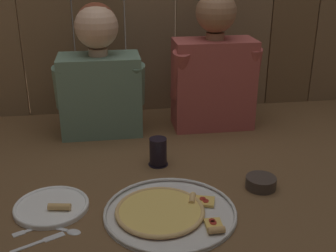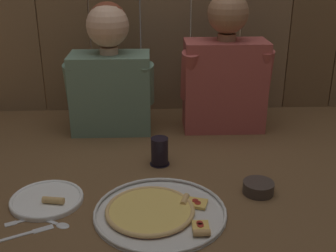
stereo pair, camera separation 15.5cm
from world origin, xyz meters
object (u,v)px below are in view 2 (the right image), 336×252
Objects in this scene: diner_left at (110,73)px; diner_right at (225,67)px; dinner_plate at (47,199)px; drinking_glass at (160,152)px; dipping_bowl at (258,187)px; pizza_tray at (157,211)px.

diner_left is 0.51m from diner_right.
drinking_glass reaches higher than dinner_plate.
dipping_bowl is at bearing -34.48° from drinking_glass.
dipping_bowl reaches higher than dinner_plate.
diner_left reaches higher than dinner_plate.
dipping_bowl reaches higher than pizza_tray.
dinner_plate is 2.19× the size of drinking_glass.
diner_right reaches higher than dinner_plate.
dinner_plate is 2.25× the size of dipping_bowl.
drinking_glass is 0.40m from dipping_bowl.
diner_left reaches higher than dipping_bowl.
diner_left is (0.17, 0.61, 0.25)m from dinner_plate.
dipping_bowl is at bearing 2.36° from dinner_plate.
dinner_plate is 0.95m from diner_right.
drinking_glass is at bearing -59.94° from diner_left.
dinner_plate is 0.46m from drinking_glass.
drinking_glass is 0.47m from diner_left.
diner_left is (-0.19, 0.70, 0.25)m from pizza_tray.
dipping_bowl is 0.83m from diner_left.
pizza_tray is 0.81m from diner_right.
dipping_bowl is 0.64m from diner_right.
drinking_glass is at bearing 34.24° from dinner_plate.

